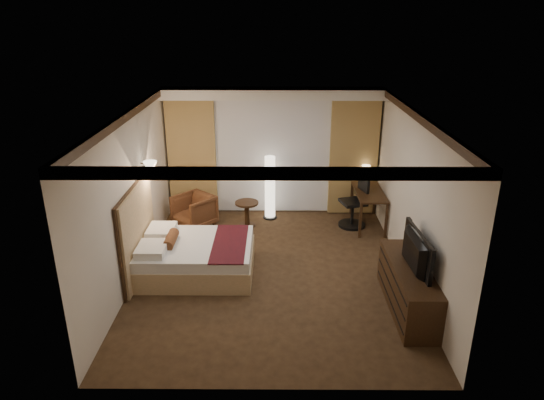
{
  "coord_description": "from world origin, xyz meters",
  "views": [
    {
      "loc": [
        0.05,
        -7.21,
        4.12
      ],
      "look_at": [
        0.0,
        0.4,
        1.15
      ],
      "focal_mm": 32.0,
      "sensor_mm": 36.0,
      "label": 1
    }
  ],
  "objects_px": {
    "armchair": "(194,209)",
    "bed": "(197,258)",
    "side_table": "(247,214)",
    "office_chair": "(353,200)",
    "television": "(411,247)",
    "floor_lamp": "(270,188)",
    "dresser": "(408,288)",
    "desk": "(368,208)"
  },
  "relations": [
    {
      "from": "desk",
      "to": "office_chair",
      "type": "bearing_deg",
      "value": -171.13
    },
    {
      "from": "office_chair",
      "to": "television",
      "type": "xyz_separation_m",
      "value": [
        0.34,
        -2.97,
        0.45
      ]
    },
    {
      "from": "armchair",
      "to": "floor_lamp",
      "type": "height_order",
      "value": "floor_lamp"
    },
    {
      "from": "armchair",
      "to": "floor_lamp",
      "type": "distance_m",
      "value": 1.63
    },
    {
      "from": "floor_lamp",
      "to": "television",
      "type": "height_order",
      "value": "floor_lamp"
    },
    {
      "from": "bed",
      "to": "desk",
      "type": "distance_m",
      "value": 3.76
    },
    {
      "from": "armchair",
      "to": "dresser",
      "type": "bearing_deg",
      "value": 3.18
    },
    {
      "from": "bed",
      "to": "desk",
      "type": "bearing_deg",
      "value": 31.51
    },
    {
      "from": "armchair",
      "to": "bed",
      "type": "bearing_deg",
      "value": -37.16
    },
    {
      "from": "bed",
      "to": "side_table",
      "type": "xyz_separation_m",
      "value": [
        0.74,
        1.91,
        -0.01
      ]
    },
    {
      "from": "side_table",
      "to": "desk",
      "type": "xyz_separation_m",
      "value": [
        2.47,
        0.05,
        0.11
      ]
    },
    {
      "from": "television",
      "to": "floor_lamp",
      "type": "bearing_deg",
      "value": 27.81
    },
    {
      "from": "bed",
      "to": "television",
      "type": "height_order",
      "value": "television"
    },
    {
      "from": "side_table",
      "to": "television",
      "type": "distance_m",
      "value": 3.94
    },
    {
      "from": "floor_lamp",
      "to": "office_chair",
      "type": "height_order",
      "value": "floor_lamp"
    },
    {
      "from": "floor_lamp",
      "to": "dresser",
      "type": "xyz_separation_m",
      "value": [
        2.05,
        -3.38,
        -0.34
      ]
    },
    {
      "from": "bed",
      "to": "desk",
      "type": "height_order",
      "value": "desk"
    },
    {
      "from": "office_chair",
      "to": "desk",
      "type": "bearing_deg",
      "value": -7.47
    },
    {
      "from": "floor_lamp",
      "to": "dresser",
      "type": "height_order",
      "value": "floor_lamp"
    },
    {
      "from": "television",
      "to": "side_table",
      "type": "bearing_deg",
      "value": 36.94
    },
    {
      "from": "armchair",
      "to": "dresser",
      "type": "distance_m",
      "value": 4.67
    },
    {
      "from": "armchair",
      "to": "office_chair",
      "type": "xyz_separation_m",
      "value": [
        3.23,
        0.0,
        0.21
      ]
    },
    {
      "from": "side_table",
      "to": "desk",
      "type": "height_order",
      "value": "desk"
    },
    {
      "from": "floor_lamp",
      "to": "television",
      "type": "xyz_separation_m",
      "value": [
        2.02,
        -3.38,
        0.33
      ]
    },
    {
      "from": "armchair",
      "to": "desk",
      "type": "bearing_deg",
      "value": 43.47
    },
    {
      "from": "dresser",
      "to": "television",
      "type": "distance_m",
      "value": 0.67
    },
    {
      "from": "side_table",
      "to": "floor_lamp",
      "type": "height_order",
      "value": "floor_lamp"
    },
    {
      "from": "armchair",
      "to": "office_chair",
      "type": "height_order",
      "value": "office_chair"
    },
    {
      "from": "office_chair",
      "to": "television",
      "type": "distance_m",
      "value": 3.02
    },
    {
      "from": "armchair",
      "to": "side_table",
      "type": "distance_m",
      "value": 1.08
    },
    {
      "from": "desk",
      "to": "television",
      "type": "height_order",
      "value": "television"
    },
    {
      "from": "dresser",
      "to": "television",
      "type": "relative_size",
      "value": 1.62
    },
    {
      "from": "bed",
      "to": "television",
      "type": "bearing_deg",
      "value": -18.03
    },
    {
      "from": "office_chair",
      "to": "dresser",
      "type": "xyz_separation_m",
      "value": [
        0.37,
        -2.97,
        -0.22
      ]
    },
    {
      "from": "floor_lamp",
      "to": "dresser",
      "type": "distance_m",
      "value": 3.97
    },
    {
      "from": "office_chair",
      "to": "television",
      "type": "bearing_deg",
      "value": -99.79
    },
    {
      "from": "television",
      "to": "bed",
      "type": "bearing_deg",
      "value": 68.85
    },
    {
      "from": "dresser",
      "to": "television",
      "type": "height_order",
      "value": "television"
    },
    {
      "from": "side_table",
      "to": "television",
      "type": "xyz_separation_m",
      "value": [
        2.49,
        -2.96,
        0.76
      ]
    },
    {
      "from": "desk",
      "to": "television",
      "type": "distance_m",
      "value": 3.08
    },
    {
      "from": "bed",
      "to": "dresser",
      "type": "height_order",
      "value": "dresser"
    },
    {
      "from": "bed",
      "to": "floor_lamp",
      "type": "bearing_deg",
      "value": 62.68
    }
  ]
}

